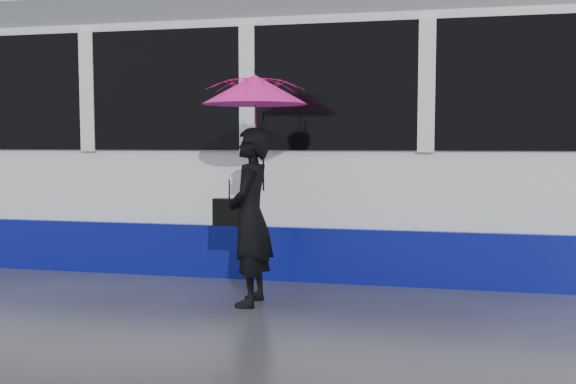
# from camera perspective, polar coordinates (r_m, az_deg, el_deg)

# --- Properties ---
(ground) EXTENTS (90.00, 90.00, 0.00)m
(ground) POSITION_cam_1_polar(r_m,az_deg,el_deg) (6.15, 1.60, -10.55)
(ground) COLOR #2D2C32
(ground) RESTS_ON ground
(rails) EXTENTS (34.00, 1.51, 0.02)m
(rails) POSITION_cam_1_polar(r_m,az_deg,el_deg) (8.55, 4.71, -6.20)
(rails) COLOR #3F3D38
(rails) RESTS_ON ground
(tram) EXTENTS (26.00, 2.56, 3.35)m
(tram) POSITION_cam_1_polar(r_m,az_deg,el_deg) (9.04, -10.68, 4.69)
(tram) COLOR white
(tram) RESTS_ON ground
(woman) EXTENTS (0.43, 0.64, 1.73)m
(woman) POSITION_cam_1_polar(r_m,az_deg,el_deg) (6.25, -3.36, -2.22)
(woman) COLOR black
(woman) RESTS_ON ground
(umbrella) EXTENTS (1.04, 1.04, 1.17)m
(umbrella) POSITION_cam_1_polar(r_m,az_deg,el_deg) (6.20, -2.95, 7.27)
(umbrella) COLOR #FE1581
(umbrella) RESTS_ON ground
(handbag) EXTENTS (0.31, 0.14, 0.45)m
(handbag) POSITION_cam_1_polar(r_m,az_deg,el_deg) (6.33, -5.23, -1.77)
(handbag) COLOR black
(handbag) RESTS_ON ground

